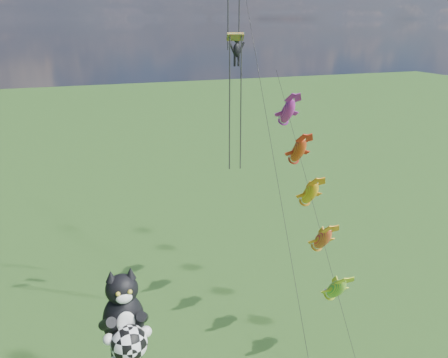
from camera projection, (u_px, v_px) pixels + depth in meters
name	position (u px, v px, depth m)	size (l,w,h in m)	color
cat_kite_rig	(125.00, 322.00, 22.22)	(2.15, 4.00, 10.40)	brown
fish_windsock_rig	(310.00, 194.00, 33.39)	(1.93, 15.91, 17.15)	brown
parafoil_rig	(238.00, 47.00, 31.70)	(2.46, 17.50, 26.68)	brown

